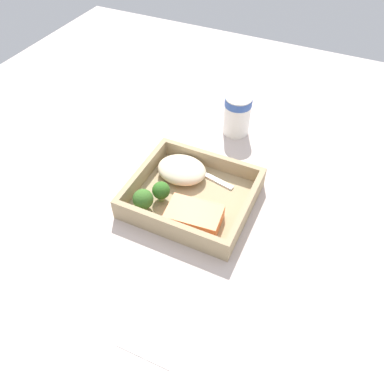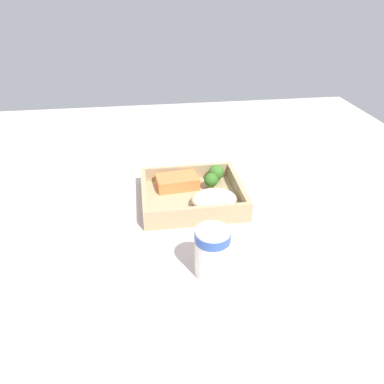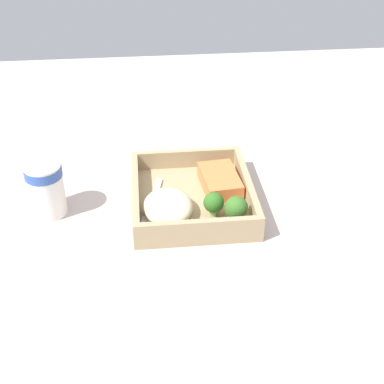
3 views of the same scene
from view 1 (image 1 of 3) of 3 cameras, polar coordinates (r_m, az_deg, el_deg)
name	(u,v)px [view 1 (image 1 of 3)]	position (r cm, az deg, el deg)	size (l,w,h in cm)	color
ground_plane	(192,204)	(79.80, 0.00, -1.82)	(160.00, 160.00, 2.00)	#C2B1A9
takeout_tray	(192,199)	(78.60, 0.00, -1.05)	(24.69, 21.95, 1.20)	tan
tray_rim	(192,191)	(76.81, 0.00, 0.17)	(24.69, 21.95, 3.68)	tan
salmon_fillet	(194,216)	(72.78, 0.30, -3.68)	(10.61, 6.57, 3.08)	orange
mashed_potatoes	(182,170)	(81.26, -1.56, 3.41)	(10.85, 8.83, 3.74)	beige
broccoli_floret_1	(161,191)	(76.05, -4.73, 0.19)	(3.67, 3.67, 4.55)	#7DA15F
broccoli_floret_2	(143,200)	(74.71, -7.47, -1.14)	(4.16, 4.16, 4.85)	#7CA25B
fork	(198,171)	(83.37, 0.96, 3.23)	(15.81, 4.82, 0.44)	white
paper_cup	(236,113)	(93.92, 6.67, 11.94)	(6.60, 6.60, 10.08)	white
receipt_slip	(163,317)	(64.85, -4.43, -18.45)	(9.43, 14.13, 0.24)	white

